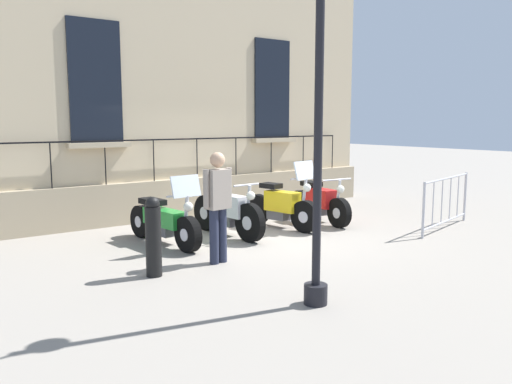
{
  "coord_description": "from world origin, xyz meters",
  "views": [
    {
      "loc": [
        7.74,
        -5.74,
        2.15
      ],
      "look_at": [
        -0.16,
        0.0,
        0.8
      ],
      "focal_mm": 36.22,
      "sensor_mm": 36.0,
      "label": 1
    }
  ],
  "objects_px": {
    "motorcycle_white": "(228,213)",
    "crowd_barrier": "(446,201)",
    "motorcycle_green": "(164,222)",
    "lamppost": "(320,53)",
    "motorcycle_yellow": "(282,207)",
    "motorcycle_red": "(319,203)",
    "bollard": "(153,236)",
    "pedestrian_standing": "(218,201)"
  },
  "relations": [
    {
      "from": "motorcycle_white",
      "to": "bollard",
      "type": "bearing_deg",
      "value": -55.34
    },
    {
      "from": "crowd_barrier",
      "to": "pedestrian_standing",
      "type": "xyz_separation_m",
      "value": [
        -0.55,
        -5.0,
        0.39
      ]
    },
    {
      "from": "lamppost",
      "to": "pedestrian_standing",
      "type": "relative_size",
      "value": 2.55
    },
    {
      "from": "motorcycle_green",
      "to": "motorcycle_red",
      "type": "height_order",
      "value": "motorcycle_green"
    },
    {
      "from": "motorcycle_white",
      "to": "bollard",
      "type": "distance_m",
      "value": 2.69
    },
    {
      "from": "motorcycle_yellow",
      "to": "motorcycle_red",
      "type": "distance_m",
      "value": 1.04
    },
    {
      "from": "motorcycle_white",
      "to": "lamppost",
      "type": "distance_m",
      "value": 4.56
    },
    {
      "from": "motorcycle_red",
      "to": "bollard",
      "type": "xyz_separation_m",
      "value": [
        1.48,
        -4.5,
        0.14
      ]
    },
    {
      "from": "motorcycle_green",
      "to": "bollard",
      "type": "height_order",
      "value": "motorcycle_green"
    },
    {
      "from": "pedestrian_standing",
      "to": "bollard",
      "type": "bearing_deg",
      "value": -87.21
    },
    {
      "from": "motorcycle_yellow",
      "to": "pedestrian_standing",
      "type": "relative_size",
      "value": 1.12
    },
    {
      "from": "motorcycle_green",
      "to": "crowd_barrier",
      "type": "bearing_deg",
      "value": 67.71
    },
    {
      "from": "motorcycle_red",
      "to": "pedestrian_standing",
      "type": "height_order",
      "value": "pedestrian_standing"
    },
    {
      "from": "motorcycle_white",
      "to": "motorcycle_red",
      "type": "relative_size",
      "value": 1.04
    },
    {
      "from": "motorcycle_white",
      "to": "crowd_barrier",
      "type": "xyz_separation_m",
      "value": [
        2.02,
        3.87,
        0.12
      ]
    },
    {
      "from": "pedestrian_standing",
      "to": "crowd_barrier",
      "type": "bearing_deg",
      "value": 83.75
    },
    {
      "from": "motorcycle_yellow",
      "to": "motorcycle_red",
      "type": "bearing_deg",
      "value": 90.42
    },
    {
      "from": "motorcycle_green",
      "to": "crowd_barrier",
      "type": "height_order",
      "value": "motorcycle_green"
    },
    {
      "from": "crowd_barrier",
      "to": "bollard",
      "type": "distance_m",
      "value": 6.1
    },
    {
      "from": "motorcycle_green",
      "to": "pedestrian_standing",
      "type": "xyz_separation_m",
      "value": [
        1.56,
        0.14,
        0.55
      ]
    },
    {
      "from": "motorcycle_yellow",
      "to": "pedestrian_standing",
      "type": "xyz_separation_m",
      "value": [
        1.42,
        -2.38,
        0.52
      ]
    },
    {
      "from": "crowd_barrier",
      "to": "pedestrian_standing",
      "type": "distance_m",
      "value": 5.04
    },
    {
      "from": "motorcycle_red",
      "to": "bollard",
      "type": "height_order",
      "value": "bollard"
    },
    {
      "from": "motorcycle_red",
      "to": "motorcycle_white",
      "type": "bearing_deg",
      "value": -91.18
    },
    {
      "from": "motorcycle_white",
      "to": "bollard",
      "type": "xyz_separation_m",
      "value": [
        1.53,
        -2.21,
        0.12
      ]
    },
    {
      "from": "motorcycle_green",
      "to": "motorcycle_red",
      "type": "bearing_deg",
      "value": 87.88
    },
    {
      "from": "motorcycle_green",
      "to": "lamppost",
      "type": "relative_size",
      "value": 0.49
    },
    {
      "from": "motorcycle_red",
      "to": "bollard",
      "type": "distance_m",
      "value": 4.74
    },
    {
      "from": "pedestrian_standing",
      "to": "motorcycle_green",
      "type": "bearing_deg",
      "value": -174.87
    },
    {
      "from": "motorcycle_green",
      "to": "lamppost",
      "type": "height_order",
      "value": "lamppost"
    },
    {
      "from": "motorcycle_yellow",
      "to": "motorcycle_red",
      "type": "relative_size",
      "value": 0.97
    },
    {
      "from": "motorcycle_white",
      "to": "bollard",
      "type": "height_order",
      "value": "bollard"
    },
    {
      "from": "motorcycle_yellow",
      "to": "motorcycle_red",
      "type": "height_order",
      "value": "motorcycle_yellow"
    },
    {
      "from": "motorcycle_green",
      "to": "motorcycle_yellow",
      "type": "bearing_deg",
      "value": 86.84
    },
    {
      "from": "motorcycle_white",
      "to": "pedestrian_standing",
      "type": "height_order",
      "value": "pedestrian_standing"
    },
    {
      "from": "motorcycle_yellow",
      "to": "crowd_barrier",
      "type": "height_order",
      "value": "motorcycle_yellow"
    },
    {
      "from": "motorcycle_red",
      "to": "crowd_barrier",
      "type": "height_order",
      "value": "crowd_barrier"
    },
    {
      "from": "motorcycle_green",
      "to": "motorcycle_red",
      "type": "relative_size",
      "value": 1.08
    },
    {
      "from": "motorcycle_white",
      "to": "crowd_barrier",
      "type": "bearing_deg",
      "value": 62.44
    },
    {
      "from": "motorcycle_green",
      "to": "motorcycle_yellow",
      "type": "relative_size",
      "value": 1.11
    },
    {
      "from": "lamppost",
      "to": "crowd_barrier",
      "type": "height_order",
      "value": "lamppost"
    },
    {
      "from": "motorcycle_green",
      "to": "motorcycle_yellow",
      "type": "distance_m",
      "value": 2.52
    }
  ]
}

